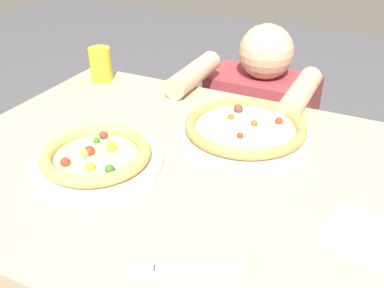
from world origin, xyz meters
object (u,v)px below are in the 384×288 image
pizza_far (245,128)px  diner_seated (258,152)px  drink_cup_colored (101,64)px  fork (182,268)px  pizza_near (96,156)px

pizza_far → diner_seated: diner_seated is taller
drink_cup_colored → fork: 0.89m
pizza_far → drink_cup_colored: drink_cup_colored is taller
pizza_far → pizza_near: bearing=-132.9°
pizza_near → drink_cup_colored: size_ratio=2.84×
drink_cup_colored → diner_seated: diner_seated is taller
fork → diner_seated: diner_seated is taller
drink_cup_colored → fork: size_ratio=0.59×
drink_cup_colored → diner_seated: (0.47, 0.32, -0.39)m
pizza_near → fork: 0.39m
pizza_far → diner_seated: size_ratio=0.38×
pizza_far → drink_cup_colored: (-0.56, 0.14, 0.04)m
pizza_near → drink_cup_colored: (-0.30, 0.43, 0.04)m
pizza_near → pizza_far: pizza_near is taller
pizza_near → pizza_far: 0.39m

